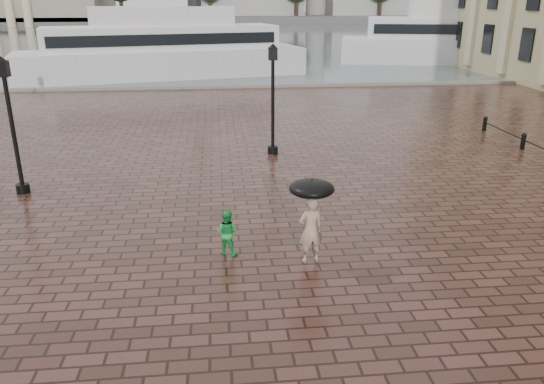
{
  "coord_description": "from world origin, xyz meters",
  "views": [
    {
      "loc": [
        0.67,
        -7.79,
        6.22
      ],
      "look_at": [
        2.05,
        5.34,
        1.4
      ],
      "focal_mm": 35.0,
      "sensor_mm": 36.0,
      "label": 1
    }
  ],
  "objects_px": {
    "street_lamps": "(82,97)",
    "child_pedestrian": "(227,232)",
    "ferry_near": "(163,49)",
    "ferry_far": "(470,38)",
    "adult_pedestrian": "(311,230)"
  },
  "relations": [
    {
      "from": "adult_pedestrian",
      "to": "child_pedestrian",
      "type": "xyz_separation_m",
      "value": [
        -2.06,
        0.62,
        -0.25
      ]
    },
    {
      "from": "child_pedestrian",
      "to": "ferry_far",
      "type": "xyz_separation_m",
      "value": [
        25.54,
        40.57,
        1.91
      ]
    },
    {
      "from": "street_lamps",
      "to": "child_pedestrian",
      "type": "bearing_deg",
      "value": -61.5
    },
    {
      "from": "adult_pedestrian",
      "to": "ferry_far",
      "type": "bearing_deg",
      "value": -130.61
    },
    {
      "from": "street_lamps",
      "to": "ferry_far",
      "type": "xyz_separation_m",
      "value": [
        31.36,
        29.85,
        0.19
      ]
    },
    {
      "from": "street_lamps",
      "to": "adult_pedestrian",
      "type": "xyz_separation_m",
      "value": [
        7.87,
        -11.33,
        -1.47
      ]
    },
    {
      "from": "ferry_far",
      "to": "adult_pedestrian",
      "type": "bearing_deg",
      "value": -104.78
    },
    {
      "from": "street_lamps",
      "to": "child_pedestrian",
      "type": "height_order",
      "value": "street_lamps"
    },
    {
      "from": "street_lamps",
      "to": "ferry_near",
      "type": "distance_m",
      "value": 23.22
    },
    {
      "from": "ferry_near",
      "to": "ferry_far",
      "type": "bearing_deg",
      "value": -0.93
    },
    {
      "from": "adult_pedestrian",
      "to": "ferry_near",
      "type": "distance_m",
      "value": 35.14
    },
    {
      "from": "ferry_far",
      "to": "street_lamps",
      "type": "bearing_deg",
      "value": -121.49
    },
    {
      "from": "adult_pedestrian",
      "to": "ferry_far",
      "type": "relative_size",
      "value": 0.07
    },
    {
      "from": "street_lamps",
      "to": "child_pedestrian",
      "type": "relative_size",
      "value": 12.74
    },
    {
      "from": "child_pedestrian",
      "to": "ferry_near",
      "type": "relative_size",
      "value": 0.05
    }
  ]
}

